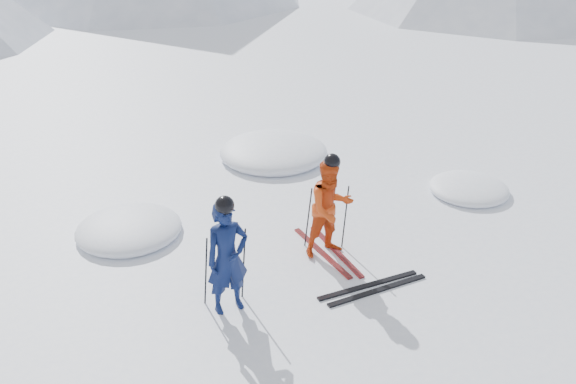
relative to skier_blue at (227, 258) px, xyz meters
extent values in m
plane|color=white|center=(3.07, 0.81, -0.85)|extent=(160.00, 160.00, 0.00)
imported|color=#0B1743|center=(0.00, 0.00, 0.00)|extent=(0.71, 0.57, 1.69)
imported|color=#CD3F10|center=(1.77, 1.14, -0.02)|extent=(0.94, 0.82, 1.66)
cylinder|color=black|center=(-0.30, 0.15, -0.28)|extent=(0.11, 0.08, 1.13)
cylinder|color=black|center=(0.25, 0.25, -0.28)|extent=(0.11, 0.07, 1.13)
cylinder|color=black|center=(1.47, 1.39, -0.29)|extent=(0.11, 0.09, 1.10)
cylinder|color=black|center=(2.07, 1.29, -0.29)|extent=(0.11, 0.08, 1.10)
cube|color=black|center=(1.65, 1.14, -0.83)|extent=(0.59, 1.65, 0.03)
cube|color=black|center=(1.89, 1.14, -0.83)|extent=(0.48, 1.68, 0.03)
cube|color=black|center=(2.11, 0.11, -0.83)|extent=(1.68, 0.47, 0.03)
cube|color=black|center=(2.21, -0.04, -0.83)|extent=(1.67, 0.52, 0.03)
ellipsoid|color=white|center=(-1.48, 2.43, -0.85)|extent=(1.82, 1.82, 0.40)
ellipsoid|color=white|center=(5.03, 2.74, -0.85)|extent=(1.55, 1.55, 0.34)
ellipsoid|color=white|center=(1.57, 5.20, -0.85)|extent=(2.40, 2.40, 0.53)
camera|label=1|loc=(-0.57, -7.07, 4.61)|focal=38.00mm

